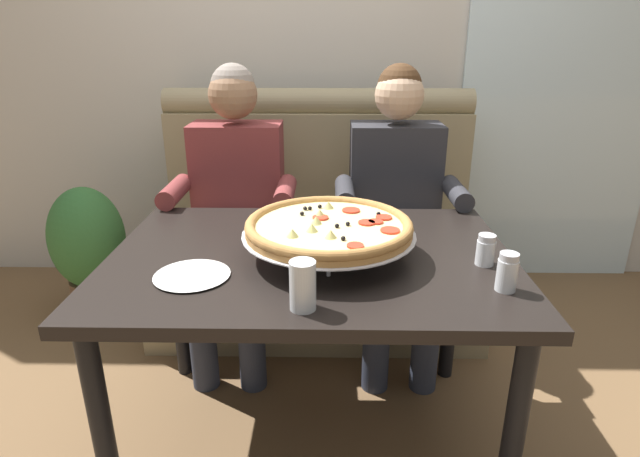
# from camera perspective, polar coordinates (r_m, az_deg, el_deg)

# --- Properties ---
(ground_plane) EXTENTS (16.00, 16.00, 0.00)m
(ground_plane) POSITION_cam_1_polar(r_m,az_deg,el_deg) (2.05, -0.91, -21.95)
(ground_plane) COLOR brown
(back_wall_with_window) EXTENTS (6.00, 0.12, 2.80)m
(back_wall_with_window) POSITION_cam_1_polar(r_m,az_deg,el_deg) (2.99, -0.09, 21.03)
(back_wall_with_window) COLOR beige
(back_wall_with_window) RESTS_ON ground_plane
(window_panel) EXTENTS (1.10, 0.02, 2.80)m
(window_panel) POSITION_cam_1_polar(r_m,az_deg,el_deg) (3.18, 26.23, 19.03)
(window_panel) COLOR white
(window_panel) RESTS_ON ground_plane
(booth_bench) EXTENTS (1.57, 0.78, 1.13)m
(booth_bench) POSITION_cam_1_polar(r_m,az_deg,el_deg) (2.62, -0.31, -1.44)
(booth_bench) COLOR #998966
(booth_bench) RESTS_ON ground_plane
(dining_table) EXTENTS (1.27, 0.90, 0.73)m
(dining_table) POSITION_cam_1_polar(r_m,az_deg,el_deg) (1.68, -1.04, -5.46)
(dining_table) COLOR black
(dining_table) RESTS_ON ground_plane
(diner_left) EXTENTS (0.54, 0.64, 1.27)m
(diner_left) POSITION_cam_1_polar(r_m,az_deg,el_deg) (2.30, -9.35, 3.32)
(diner_left) COLOR #2D3342
(diner_left) RESTS_ON ground_plane
(diner_right) EXTENTS (0.54, 0.64, 1.27)m
(diner_right) POSITION_cam_1_polar(r_m,az_deg,el_deg) (2.28, 8.47, 3.23)
(diner_right) COLOR #2D3342
(diner_right) RESTS_ON ground_plane
(pizza) EXTENTS (0.54, 0.54, 0.13)m
(pizza) POSITION_cam_1_polar(r_m,az_deg,el_deg) (1.58, 0.99, 0.13)
(pizza) COLOR silver
(pizza) RESTS_ON dining_table
(shaker_oregano) EXTENTS (0.06, 0.06, 0.11)m
(shaker_oregano) POSITION_cam_1_polar(r_m,az_deg,el_deg) (1.48, 19.98, -4.83)
(shaker_oregano) COLOR white
(shaker_oregano) RESTS_ON dining_table
(shaker_pepper_flakes) EXTENTS (0.06, 0.06, 0.10)m
(shaker_pepper_flakes) POSITION_cam_1_polar(r_m,az_deg,el_deg) (1.63, 17.85, -2.49)
(shaker_pepper_flakes) COLOR white
(shaker_pepper_flakes) RESTS_ON dining_table
(plate_near_left) EXTENTS (0.22, 0.22, 0.02)m
(plate_near_left) POSITION_cam_1_polar(r_m,az_deg,el_deg) (1.53, -14.01, -4.85)
(plate_near_left) COLOR white
(plate_near_left) RESTS_ON dining_table
(drinking_glass) EXTENTS (0.07, 0.07, 0.13)m
(drinking_glass) POSITION_cam_1_polar(r_m,az_deg,el_deg) (1.30, -1.92, -6.60)
(drinking_glass) COLOR silver
(drinking_glass) RESTS_ON dining_table
(patio_chair) EXTENTS (0.43, 0.42, 0.86)m
(patio_chair) POSITION_cam_1_polar(r_m,az_deg,el_deg) (3.97, 21.60, 6.78)
(patio_chair) COLOR black
(patio_chair) RESTS_ON ground_plane
(potted_plant) EXTENTS (0.36, 0.36, 0.70)m
(potted_plant) POSITION_cam_1_polar(r_m,az_deg,el_deg) (2.81, -24.23, -1.98)
(potted_plant) COLOR brown
(potted_plant) RESTS_ON ground_plane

